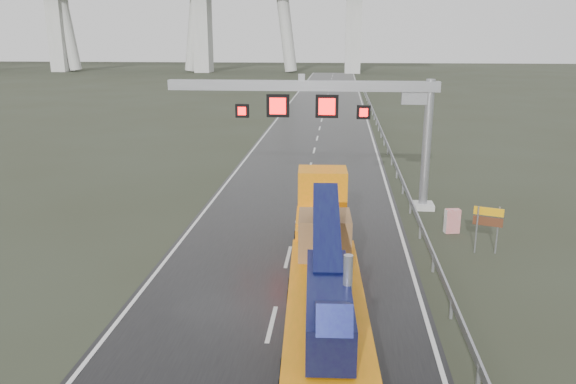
# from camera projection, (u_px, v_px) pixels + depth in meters

# --- Properties ---
(road) EXTENTS (11.00, 200.00, 0.02)m
(road) POSITION_uv_depth(u_px,v_px,m) (317.00, 138.00, 53.47)
(road) COLOR black
(road) RESTS_ON ground
(guardrail) EXTENTS (0.20, 140.00, 1.40)m
(guardrail) POSITION_uv_depth(u_px,v_px,m) (391.00, 153.00, 43.15)
(guardrail) COLOR gray
(guardrail) RESTS_ON ground
(sign_gantry) EXTENTS (14.90, 1.20, 7.42)m
(sign_gantry) POSITION_uv_depth(u_px,v_px,m) (340.00, 108.00, 30.67)
(sign_gantry) COLOR beige
(sign_gantry) RESTS_ON ground
(heavy_haul_truck) EXTENTS (3.40, 17.48, 4.08)m
(heavy_haul_truck) POSITION_uv_depth(u_px,v_px,m) (325.00, 254.00, 20.85)
(heavy_haul_truck) COLOR orange
(heavy_haul_truck) RESTS_ON ground
(exit_sign_pair) EXTENTS (1.22, 0.47, 2.17)m
(exit_sign_pair) POSITION_uv_depth(u_px,v_px,m) (488.00, 221.00, 24.79)
(exit_sign_pair) COLOR gray
(exit_sign_pair) RESTS_ON ground
(striped_barrier) EXTENTS (0.77, 0.51, 1.20)m
(striped_barrier) POSITION_uv_depth(u_px,v_px,m) (452.00, 221.00, 27.67)
(striped_barrier) COLOR red
(striped_barrier) RESTS_ON ground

